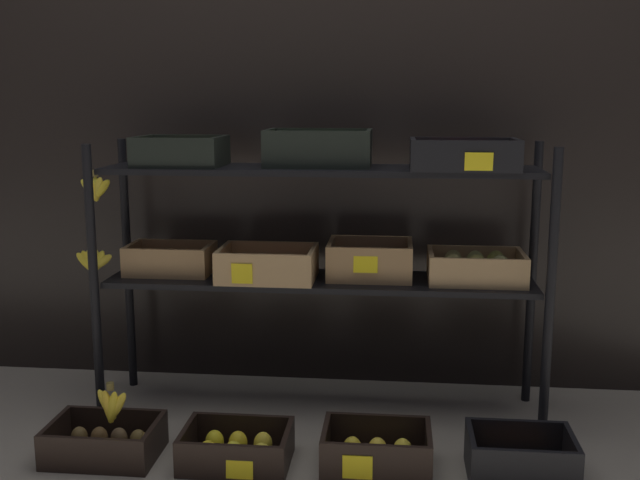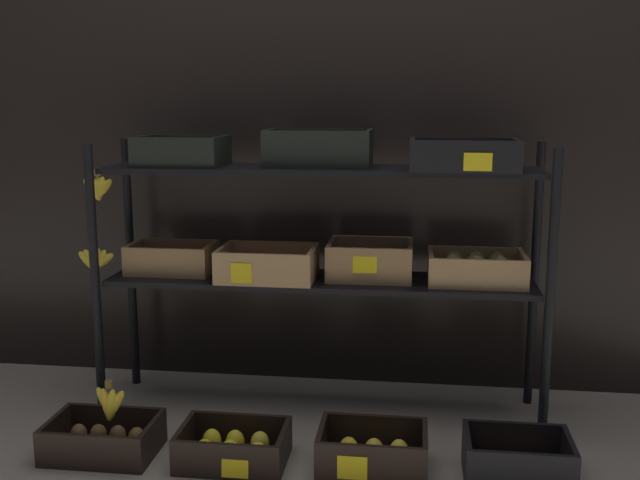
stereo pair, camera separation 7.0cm
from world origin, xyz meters
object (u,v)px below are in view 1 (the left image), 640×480
Objects in this scene: display_rack at (322,224)px; crate_ground_tangerine at (521,462)px; crate_ground_lemon at (237,450)px; crate_ground_kiwi at (105,443)px; banana_bunch_loose at (111,406)px; crate_ground_center_lemon at (377,454)px.

crate_ground_tangerine is (0.65, -0.44, -0.65)m from display_rack.
crate_ground_kiwi is at bearing 179.84° from crate_ground_lemon.
crate_ground_tangerine reaches higher than crate_ground_lemon.
banana_bunch_loose is (-0.40, -0.00, 0.13)m from crate_ground_lemon.
crate_ground_tangerine is at bearing -34.25° from display_rack.
crate_ground_kiwi is 1.02× the size of crate_ground_lemon.
banana_bunch_loose is at bearing -179.95° from crate_ground_center_lemon.
banana_bunch_loose reaches higher than crate_ground_center_lemon.
banana_bunch_loose reaches higher than crate_ground_tangerine.
crate_ground_kiwi is 1.09× the size of crate_ground_tangerine.
crate_ground_tangerine reaches higher than crate_ground_kiwi.
display_rack reaches higher than crate_ground_lemon.
banana_bunch_loose is at bearing -4.47° from crate_ground_kiwi.
crate_ground_kiwi is 2.55× the size of banana_bunch_loose.
banana_bunch_loose reaches higher than crate_ground_lemon.
display_rack is at bearing 145.75° from crate_ground_tangerine.
crate_ground_center_lemon reaches higher than crate_ground_kiwi.
banana_bunch_loose is at bearing -144.75° from display_rack.
crate_ground_center_lemon is (0.22, -0.44, -0.64)m from display_rack.
crate_ground_center_lemon is (0.44, -0.00, 0.01)m from crate_ground_lemon.
crate_ground_kiwi is 0.87m from crate_ground_center_lemon.
display_rack reaches higher than crate_ground_kiwi.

